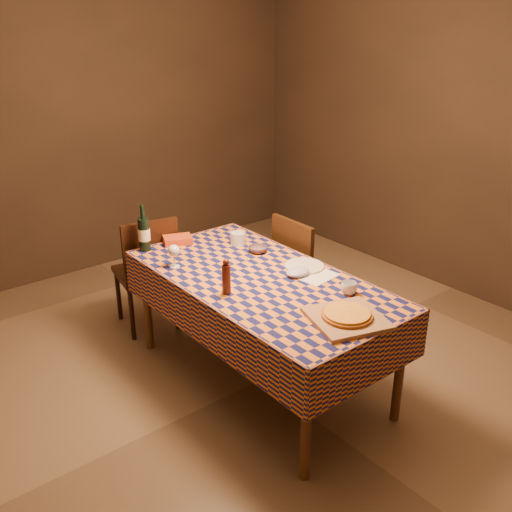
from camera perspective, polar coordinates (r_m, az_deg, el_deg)
name	(u,v)px	position (r m, az deg, el deg)	size (l,w,h in m)	color
room	(261,188)	(3.37, 0.54, 6.80)	(5.00, 5.10, 2.70)	brown
dining_table	(261,288)	(3.61, 0.50, -3.26)	(0.94, 1.84, 0.77)	brown
cutting_board	(347,319)	(3.12, 9.05, -6.20)	(0.38, 0.38, 0.02)	#996F47
pizza	(347,314)	(3.11, 9.08, -5.79)	(0.35, 0.35, 0.03)	brown
pepper_mill	(226,277)	(3.34, -2.99, -2.15)	(0.05, 0.05, 0.22)	#4F1D12
bowl	(258,250)	(3.94, 0.17, 0.65)	(0.13, 0.13, 0.04)	#5B444D
wine_glass	(174,251)	(3.72, -8.22, 0.46)	(0.08, 0.08, 0.15)	white
wine_bottle	(144,234)	(4.02, -11.12, 2.22)	(0.09, 0.09, 0.33)	black
deli_tub	(238,238)	(4.08, -1.82, 1.77)	(0.11, 0.11, 0.09)	silver
takeout_container	(178,240)	(4.14, -7.85, 1.62)	(0.20, 0.14, 0.05)	#BA3D18
white_plate	(304,266)	(3.73, 4.86, -1.01)	(0.26, 0.26, 0.01)	silver
tumbler	(349,288)	(3.40, 9.29, -3.21)	(0.09, 0.09, 0.07)	silver
flour_patch	(317,276)	(3.61, 6.13, -1.99)	(0.25, 0.19, 0.00)	white
flour_bag	(298,272)	(3.61, 4.20, -1.59)	(0.16, 0.12, 0.05)	#ADB3DD
chair_far	(148,268)	(4.39, -10.77, -1.16)	(0.49, 0.50, 0.93)	black
chair_right	(303,269)	(4.31, 4.72, -1.28)	(0.43, 0.43, 0.93)	black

